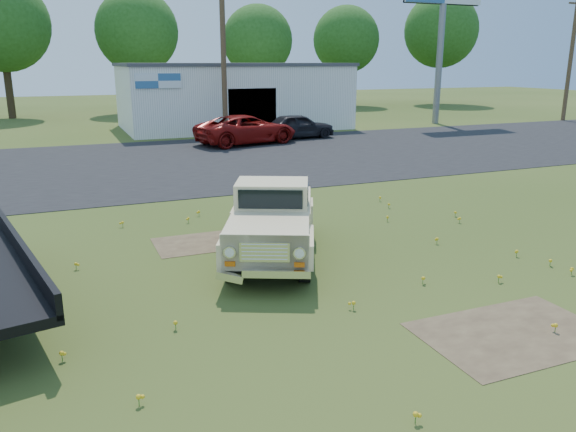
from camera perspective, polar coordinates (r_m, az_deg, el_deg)
The scene contains 15 objects.
ground at distance 11.25m, azimuth 5.65°, elevation -6.68°, with size 140.00×140.00×0.00m, color #324716.
asphalt_lot at distance 25.03m, azimuth -10.66°, elevation 5.44°, with size 90.00×14.00×0.02m, color black.
dirt_patch_a at distance 9.88m, azimuth 21.97°, elevation -11.04°, with size 3.00×2.00×0.01m, color #4D3C29.
dirt_patch_b at distance 13.68m, azimuth -8.76°, elevation -2.73°, with size 2.20×1.60×0.01m, color #4D3C29.
commercial_building at distance 37.85m, azimuth -5.62°, elevation 12.12°, with size 14.20×8.20×4.15m.
utility_pole_mid at distance 32.44m, azimuth -6.58°, elevation 15.98°, with size 1.60×0.30×9.00m.
utility_pole_east at distance 46.84m, azimuth 26.81°, elevation 14.28°, with size 1.60×0.30×9.00m.
treeline_c at distance 48.84m, azimuth -27.17°, elevation 16.98°, with size 7.04×7.04×10.47m.
treeline_d at distance 50.22m, azimuth -15.09°, elevation 17.63°, with size 6.72×6.72×10.00m.
treeline_e at distance 51.10m, azimuth -3.11°, elevation 17.35°, with size 6.08×6.08×9.04m.
treeline_f at distance 57.44m, azimuth 5.92°, elevation 17.40°, with size 6.40×6.40×9.52m.
treeline_g at distance 61.59m, azimuth 15.29°, elevation 17.70°, with size 7.36×7.36×10.95m.
vintage_pickup_truck at distance 12.35m, azimuth -1.60°, elevation -0.34°, with size 1.85×4.76×1.73m, color beige, non-canonical shape.
red_pickup at distance 30.00m, azimuth -4.22°, elevation 8.74°, with size 2.51×5.45×1.51m, color maroon.
dark_sedan at distance 32.17m, azimuth 1.07°, elevation 9.10°, with size 1.63×4.06×1.38m, color black.
Camera 1 is at (-4.96, -9.17, 4.21)m, focal length 35.00 mm.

